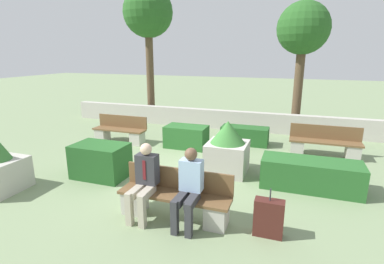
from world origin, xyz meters
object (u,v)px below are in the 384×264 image
Objects in this scene: bench_front at (175,200)px; bench_left_side at (120,132)px; planter_corner_left at (227,149)px; tree_center_left at (303,31)px; person_seated_man at (144,178)px; tree_leftmost at (148,15)px; suitcase at (269,218)px; bench_right_side at (325,145)px; person_seated_woman at (189,184)px.

bench_front is 1.13× the size of bench_left_side.
planter_corner_left is 0.28× the size of tree_center_left.
bench_left_side is 1.33× the size of person_seated_man.
tree_leftmost reaches higher than person_seated_man.
bench_left_side is 6.33m from suitcase.
suitcase is at bearing -62.83° from planter_corner_left.
suitcase is at bearing -92.11° from tree_center_left.
person_seated_woman is (-2.42, -4.55, 0.41)m from bench_right_side.
person_seated_woman reaches higher than suitcase.
bench_front is at bearing -60.42° from tree_leftmost.
tree_leftmost is at bearing 132.76° from planter_corner_left.
person_seated_woman is 0.25× the size of tree_leftmost.
tree_leftmost is (-3.60, 7.38, 3.61)m from person_seated_man.
person_seated_man reaches higher than planter_corner_left.
tree_leftmost is at bearing 120.96° from person_seated_woman.
person_seated_man is at bearing -179.95° from person_seated_woman.
bench_front is at bearing -39.24° from bench_left_side.
tree_leftmost is 6.07m from tree_center_left.
suitcase is 8.33m from tree_center_left.
bench_right_side is at bearing 75.83° from suitcase.
person_seated_woman reaches higher than bench_front.
person_seated_woman is (0.83, 0.00, 0.00)m from person_seated_man.
bench_right_side is at bearing 14.01° from bench_left_side.
planter_corner_left reaches higher than bench_right_side.
planter_corner_left is at bearing -11.67° from bench_left_side.
tree_leftmost is 1.17× the size of tree_center_left.
suitcase is at bearing -95.70° from bench_right_side.
planter_corner_left is 1.58× the size of suitcase.
tree_center_left is (0.28, 7.64, 3.31)m from suitcase.
person_seated_woman is 1.04× the size of planter_corner_left.
suitcase is (-1.12, -4.43, -0.03)m from bench_right_side.
planter_corner_left is at bearing 88.01° from person_seated_woman.
planter_corner_left is at bearing 117.17° from suitcase.
person_seated_woman is 8.43m from tree_center_left.
bench_right_side is 1.43× the size of person_seated_man.
planter_corner_left is 6.25m from tree_center_left.
bench_right_side is 0.41× the size of tree_center_left.
bench_right_side is at bearing 58.14° from bench_front.
person_seated_man reaches higher than suitcase.
person_seated_man is (-0.51, -0.14, 0.40)m from bench_front.
tree_leftmost is at bearing 128.31° from suitcase.
person_seated_man is at bearing -107.28° from tree_center_left.
tree_center_left reaches higher than bench_front.
tree_center_left is (2.42, 7.77, 2.88)m from person_seated_man.
bench_front is at bearing -99.74° from planter_corner_left.
suitcase is 0.18× the size of tree_center_left.
bench_left_side is 4.13m from planter_corner_left.
planter_corner_left is (0.40, 2.36, 0.27)m from bench_front.
tree_center_left is at bearing 78.45° from person_seated_woman.
bench_left_side is at bearing 133.12° from bench_front.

